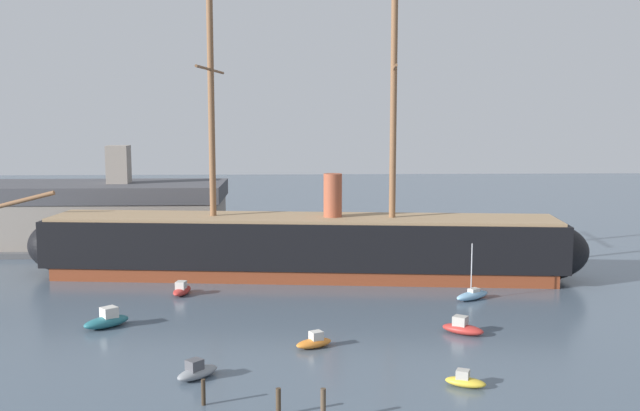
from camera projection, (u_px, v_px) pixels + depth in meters
The scene contains 14 objects.
tall_ship at pixel (302, 245), 91.77m from camera, with size 77.09×17.67×37.10m.
motorboat_foreground_left at pixel (197, 372), 56.89m from camera, with size 3.70×3.79×1.57m.
motorboat_foreground_right at pixel (465, 381), 55.17m from camera, with size 3.34×2.46×1.30m.
motorboat_near_centre at pixel (314, 342), 64.35m from camera, with size 3.70×2.86×1.44m.
motorboat_mid_left at pixel (107, 320), 70.41m from camera, with size 4.72×4.52×1.94m.
motorboat_mid_right at pixel (462, 328), 68.25m from camera, with size 4.26×3.61×1.68m.
motorboat_alongside_bow at pixel (182, 290), 82.98m from camera, with size 2.33×4.07×1.61m.
sailboat_alongside_stern at pixel (472, 295), 80.85m from camera, with size 4.80×4.01×6.33m.
sailboat_far_right at pixel (533, 262), 99.61m from camera, with size 3.53×2.15×4.41m.
motorboat_distant_centre at pixel (329, 250), 106.97m from camera, with size 3.78×3.17×1.49m.
mooring_piling_nearest at pixel (323, 405), 48.78m from camera, with size 0.36×0.36×2.34m, color #4C3D2D.
mooring_piling_left_pair at pixel (203, 392), 51.66m from camera, with size 0.30×0.30×1.89m, color #382B1E.
mooring_piling_right_pair at pixel (278, 402), 49.90m from camera, with size 0.35×0.35×1.92m, color #423323.
dockside_warehouse_left at pixel (80, 216), 111.55m from camera, with size 47.33×18.17×15.61m.
Camera 1 is at (-1.96, -43.36, 20.60)m, focal length 41.06 mm.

